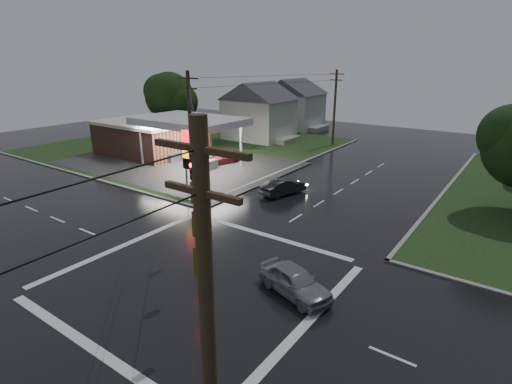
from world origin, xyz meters
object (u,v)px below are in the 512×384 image
Objects in this scene: tree_nw_behind at (170,97)px; utility_pole_n at (335,107)px; gas_station at (157,135)px; house_far at (293,103)px; car_crossing at (295,281)px; car_north at (283,187)px; utility_pole_nw at (191,136)px; utility_pole_se at (210,366)px; car_pump at (222,158)px; house_near at (259,110)px; pylon_sign at (192,152)px.

utility_pole_n is at bearing 18.21° from tree_nw_behind.
house_far reaches higher than gas_station.
tree_nw_behind is 48.56m from car_crossing.
house_far is 37.54m from car_north.
utility_pole_nw is 40.48m from house_far.
utility_pole_n reaches higher than tree_nw_behind.
utility_pole_se is 2.38× the size of car_pump.
utility_pole_se is at bearing -61.32° from house_far.
house_far is at bearing -45.29° from car_north.
car_north is at bearing -9.58° from car_pump.
car_pump is (-6.17, 11.29, -5.05)m from utility_pole_nw.
car_crossing is at bearing -67.87° from utility_pole_n.
tree_nw_behind reaches higher than car_pump.
car_north is at bearing -26.07° from tree_nw_behind.
car_pump is at bearing 118.68° from utility_pole_nw.
utility_pole_nw is 9.51m from car_north.
utility_pole_se reaches higher than house_near.
car_crossing is at bearing -59.55° from house_far.
utility_pole_se is at bearing -68.20° from utility_pole_n.
utility_pole_nw is 1.00× the size of utility_pole_se.
car_north is 0.98× the size of car_pump.
pylon_sign is 27.56m from house_near.
house_near is 1.10× the size of tree_nw_behind.
tree_nw_behind is (-8.17, 10.29, 3.63)m from gas_station.
utility_pole_nw reaches higher than utility_pole_n.
tree_nw_behind is at bearing 139.90° from utility_pole_nw.
utility_pole_nw reaches higher than car_crossing.
car_crossing is (14.76, -36.29, -4.70)m from utility_pole_n.
utility_pole_nw is 1.10× the size of tree_nw_behind.
house_near is 27.08m from car_north.
pylon_sign is 0.54× the size of house_near.
gas_station is 35.83m from car_crossing.
house_far reaches higher than car_pump.
utility_pole_se is at bearing -56.21° from house_near.
tree_nw_behind is (-43.34, 39.49, 0.46)m from utility_pole_se.
tree_nw_behind is at bearing -123.44° from house_far.
house_near is (-30.45, 45.50, -1.32)m from utility_pole_se.
house_far is at bearing 118.68° from utility_pole_se.
car_crossing is (9.11, -13.61, 0.02)m from car_north.
utility_pole_nw is at bearing 80.75° from car_crossing.
house_near reaches higher than pylon_sign.
pylon_sign is at bearing 79.43° from car_crossing.
car_crossing reaches higher than car_pump.
gas_station is 22.33m from car_north.
utility_pole_nw is at bearing -32.23° from gas_station.
gas_station is 2.38× the size of utility_pole_nw.
car_pump is at bearing -26.87° from tree_nw_behind.
house_near is 16.53m from car_pump.
pylon_sign is 39.21m from house_far.
car_north is 1.01× the size of car_crossing.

